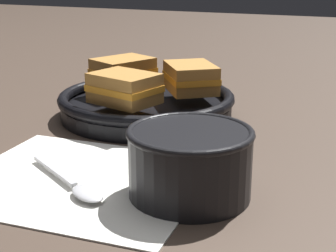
{
  "coord_description": "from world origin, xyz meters",
  "views": [
    {
      "loc": [
        0.28,
        -0.56,
        0.25
      ],
      "look_at": [
        0.03,
        0.04,
        0.04
      ],
      "focal_mm": 55.0,
      "sensor_mm": 36.0,
      "label": 1
    }
  ],
  "objects": [
    {
      "name": "ground_plane",
      "position": [
        0.0,
        0.0,
        0.0
      ],
      "size": [
        4.0,
        4.0,
        0.0
      ],
      "primitive_type": "plane",
      "color": "#47382D"
    },
    {
      "name": "napkin",
      "position": [
        -0.03,
        -0.08,
        0.0
      ],
      "size": [
        0.3,
        0.26,
        0.0
      ],
      "color": "white",
      "rests_on": "ground_plane"
    },
    {
      "name": "soup_bowl",
      "position": [
        0.1,
        -0.07,
        0.04
      ],
      "size": [
        0.14,
        0.14,
        0.08
      ],
      "color": "black",
      "rests_on": "ground_plane"
    },
    {
      "name": "spoon",
      "position": [
        -0.02,
        -0.11,
        0.01
      ],
      "size": [
        0.15,
        0.1,
        0.01
      ],
      "rotation": [
        0.0,
        0.0,
        -0.54
      ],
      "color": "silver",
      "rests_on": "napkin"
    },
    {
      "name": "skillet",
      "position": [
        -0.08,
        0.2,
        0.02
      ],
      "size": [
        0.33,
        0.36,
        0.04
      ],
      "color": "black",
      "rests_on": "ground_plane"
    },
    {
      "name": "sandwich_near_left",
      "position": [
        -0.08,
        0.12,
        0.07
      ],
      "size": [
        0.12,
        0.1,
        0.05
      ],
      "rotation": [
        0.0,
        0.0,
        6.01
      ],
      "color": "#B27A38",
      "rests_on": "skillet"
    },
    {
      "name": "sandwich_near_right",
      "position": [
        -0.01,
        0.23,
        0.07
      ],
      "size": [
        0.12,
        0.12,
        0.05
      ],
      "rotation": [
        0.0,
        0.0,
        8.49
      ],
      "color": "#B27A38",
      "rests_on": "skillet"
    },
    {
      "name": "sandwich_far_left",
      "position": [
        -0.14,
        0.23,
        0.07
      ],
      "size": [
        0.11,
        0.12,
        0.05
      ],
      "rotation": [
        0.0,
        0.0,
        10.56
      ],
      "color": "#B27A38",
      "rests_on": "skillet"
    }
  ]
}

